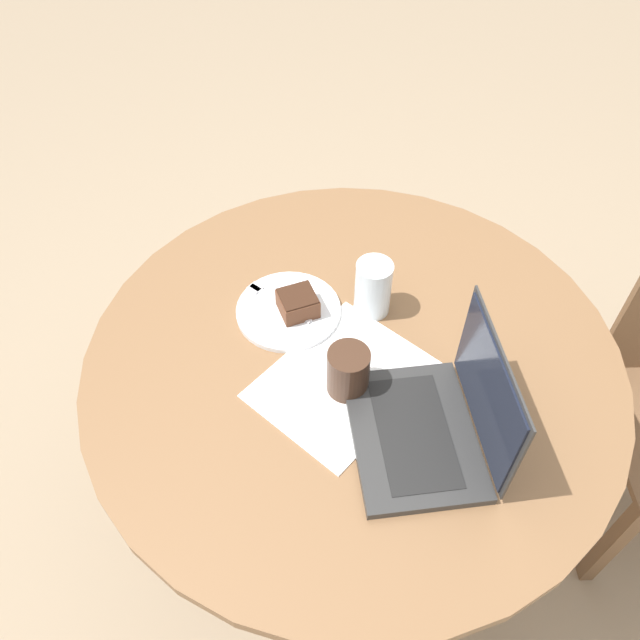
# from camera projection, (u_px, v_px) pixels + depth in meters

# --- Properties ---
(ground_plane) EXTENTS (12.00, 12.00, 0.00)m
(ground_plane) POSITION_uv_depth(u_px,v_px,m) (343.00, 512.00, 1.85)
(ground_plane) COLOR gray
(dining_table) EXTENTS (1.10, 1.10, 0.77)m
(dining_table) POSITION_uv_depth(u_px,v_px,m) (350.00, 400.00, 1.40)
(dining_table) COLOR brown
(dining_table) RESTS_ON ground_plane
(paper_document) EXTENTS (0.41, 0.39, 0.00)m
(paper_document) POSITION_uv_depth(u_px,v_px,m) (343.00, 380.00, 1.23)
(paper_document) COLOR white
(paper_document) RESTS_ON dining_table
(plate) EXTENTS (0.22, 0.22, 0.01)m
(plate) POSITION_uv_depth(u_px,v_px,m) (288.00, 311.00, 1.34)
(plate) COLOR silver
(plate) RESTS_ON dining_table
(cake_slice) EXTENTS (0.10, 0.10, 0.05)m
(cake_slice) POSITION_uv_depth(u_px,v_px,m) (298.00, 303.00, 1.31)
(cake_slice) COLOR brown
(cake_slice) RESTS_ON plate
(fork) EXTENTS (0.10, 0.16, 0.00)m
(fork) POSITION_uv_depth(u_px,v_px,m) (273.00, 299.00, 1.35)
(fork) COLOR silver
(fork) RESTS_ON plate
(coffee_glass) EXTENTS (0.08, 0.08, 0.10)m
(coffee_glass) POSITION_uv_depth(u_px,v_px,m) (350.00, 372.00, 1.18)
(coffee_glass) COLOR #3D2619
(coffee_glass) RESTS_ON dining_table
(water_glass) EXTENTS (0.08, 0.08, 0.13)m
(water_glass) POSITION_uv_depth(u_px,v_px,m) (373.00, 288.00, 1.30)
(water_glass) COLOR silver
(water_glass) RESTS_ON dining_table
(laptop) EXTENTS (0.35, 0.31, 0.24)m
(laptop) POSITION_uv_depth(u_px,v_px,m) (433.00, 423.00, 1.11)
(laptop) COLOR #2D2D2D
(laptop) RESTS_ON dining_table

